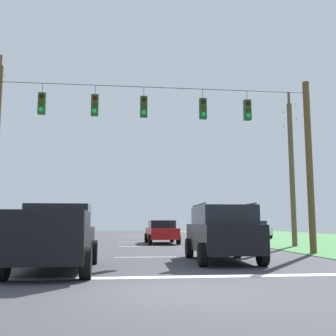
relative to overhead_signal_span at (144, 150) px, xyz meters
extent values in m
plane|color=#3D3D42|center=(0.09, -8.95, -4.56)|extent=(120.00, 120.00, 0.00)
cube|color=white|center=(0.09, -6.89, -4.55)|extent=(13.16, 0.45, 0.01)
cube|color=white|center=(0.09, -0.89, -4.55)|extent=(2.50, 0.15, 0.01)
cube|color=white|center=(0.09, 6.23, -4.55)|extent=(2.50, 0.15, 0.01)
cube|color=white|center=(0.09, 11.46, -4.55)|extent=(2.50, 0.15, 0.01)
cube|color=white|center=(0.09, 22.64, -4.55)|extent=(2.50, 0.15, 0.01)
cube|color=white|center=(0.09, 29.79, -4.55)|extent=(2.50, 0.15, 0.01)
cylinder|color=brown|center=(7.65, 0.00, -0.56)|extent=(0.30, 0.30, 8.00)
cylinder|color=black|center=(-0.04, 0.00, 2.91)|extent=(15.40, 0.02, 0.02)
cylinder|color=black|center=(-4.46, 0.00, 2.68)|extent=(0.02, 0.02, 0.45)
cube|color=#19471E|center=(-4.46, 0.00, 1.98)|extent=(0.32, 0.24, 0.95)
cylinder|color=#310503|center=(-4.46, -0.14, 2.28)|extent=(0.20, 0.04, 0.20)
cylinder|color=#352203|center=(-4.46, -0.14, 1.98)|extent=(0.20, 0.04, 0.20)
cylinder|color=green|center=(-4.46, -0.14, 1.68)|extent=(0.20, 0.04, 0.20)
cylinder|color=black|center=(-2.18, 0.00, 2.68)|extent=(0.02, 0.02, 0.45)
cube|color=#19471E|center=(-2.18, 0.00, 1.98)|extent=(0.32, 0.24, 0.95)
cylinder|color=#310503|center=(-2.18, -0.14, 2.28)|extent=(0.20, 0.04, 0.20)
cylinder|color=#352203|center=(-2.18, -0.14, 1.98)|extent=(0.20, 0.04, 0.20)
cylinder|color=green|center=(-2.18, -0.14, 1.68)|extent=(0.20, 0.04, 0.20)
cylinder|color=black|center=(-0.01, 0.00, 2.68)|extent=(0.02, 0.02, 0.45)
cube|color=#19471E|center=(-0.01, 0.00, 1.98)|extent=(0.32, 0.24, 0.95)
cylinder|color=#310503|center=(-0.01, -0.14, 2.28)|extent=(0.20, 0.04, 0.20)
cylinder|color=#352203|center=(-0.01, -0.14, 1.98)|extent=(0.20, 0.04, 0.20)
cylinder|color=green|center=(-0.01, -0.14, 1.68)|extent=(0.20, 0.04, 0.20)
cylinder|color=black|center=(2.69, 0.00, 2.68)|extent=(0.02, 0.02, 0.45)
cube|color=#19471E|center=(2.69, 0.00, 1.98)|extent=(0.32, 0.24, 0.95)
cylinder|color=#310503|center=(2.69, -0.14, 2.28)|extent=(0.20, 0.04, 0.20)
cylinder|color=#352203|center=(2.69, -0.14, 1.98)|extent=(0.20, 0.04, 0.20)
cylinder|color=green|center=(2.69, -0.14, 1.68)|extent=(0.20, 0.04, 0.20)
cylinder|color=black|center=(4.77, 0.00, 2.68)|extent=(0.02, 0.02, 0.45)
cube|color=#19471E|center=(4.77, 0.00, 1.98)|extent=(0.32, 0.24, 0.95)
cylinder|color=#310503|center=(4.77, -0.14, 2.28)|extent=(0.20, 0.04, 0.20)
cylinder|color=#352203|center=(4.77, -0.14, 1.98)|extent=(0.20, 0.04, 0.20)
cylinder|color=green|center=(4.77, -0.14, 1.68)|extent=(0.20, 0.04, 0.20)
cube|color=black|center=(-2.81, -5.26, -3.73)|extent=(2.13, 5.45, 0.85)
cube|color=black|center=(-2.83, -4.62, -2.96)|extent=(1.89, 1.94, 0.70)
cube|color=black|center=(-3.72, -6.64, -3.08)|extent=(0.16, 2.38, 0.45)
cube|color=black|center=(-1.84, -6.59, -3.08)|extent=(0.16, 2.38, 0.45)
cube|color=black|center=(-2.75, -7.91, -3.08)|extent=(1.96, 0.15, 0.45)
cylinder|color=black|center=(-3.86, -3.45, -4.16)|extent=(0.30, 0.81, 0.80)
cylinder|color=black|center=(-1.86, -3.41, -4.16)|extent=(0.30, 0.81, 0.80)
cylinder|color=black|center=(-3.77, -7.12, -4.16)|extent=(0.30, 0.81, 0.80)
cylinder|color=black|center=(-1.77, -7.08, -4.16)|extent=(0.30, 0.81, 0.80)
cube|color=black|center=(2.71, -3.02, -3.70)|extent=(2.10, 4.86, 0.95)
cube|color=black|center=(2.70, -3.17, -2.90)|extent=(1.90, 3.25, 0.65)
cylinder|color=black|center=(1.85, -3.14, -2.53)|extent=(0.13, 2.72, 0.05)
cylinder|color=black|center=(3.55, -3.19, -2.53)|extent=(0.13, 2.72, 0.05)
cylinder|color=black|center=(1.78, -1.36, -4.18)|extent=(0.28, 0.77, 0.76)
cylinder|color=black|center=(3.73, -1.42, -4.18)|extent=(0.28, 0.77, 0.76)
cylinder|color=black|center=(1.68, -4.62, -4.18)|extent=(0.28, 0.77, 0.76)
cylinder|color=black|center=(3.63, -4.68, -4.18)|extent=(0.28, 0.77, 0.76)
cube|color=silver|center=(10.61, 17.14, -3.89)|extent=(1.92, 4.35, 0.70)
cube|color=black|center=(10.61, 17.14, -3.29)|extent=(1.68, 2.14, 0.50)
cylinder|color=black|center=(9.67, 18.53, -4.24)|extent=(0.24, 0.65, 0.64)
cylinder|color=black|center=(11.47, 18.58, -4.24)|extent=(0.24, 0.65, 0.64)
cylinder|color=black|center=(9.75, 15.69, -4.24)|extent=(0.24, 0.65, 0.64)
cylinder|color=black|center=(11.55, 15.74, -4.24)|extent=(0.24, 0.65, 0.64)
cube|color=silver|center=(7.31, 9.82, -3.89)|extent=(2.11, 4.42, 0.70)
cube|color=black|center=(7.31, 9.82, -3.29)|extent=(1.77, 2.21, 0.50)
cylinder|color=black|center=(6.51, 11.30, -4.24)|extent=(0.27, 0.65, 0.64)
cylinder|color=black|center=(8.31, 11.17, -4.24)|extent=(0.27, 0.65, 0.64)
cylinder|color=black|center=(6.31, 8.47, -4.24)|extent=(0.27, 0.65, 0.64)
cylinder|color=black|center=(8.10, 8.34, -4.24)|extent=(0.27, 0.65, 0.64)
cube|color=maroon|center=(1.71, 9.41, -3.89)|extent=(1.91, 4.34, 0.70)
cube|color=black|center=(1.71, 9.41, -3.29)|extent=(1.67, 2.14, 0.50)
cylinder|color=black|center=(2.64, 8.01, -4.24)|extent=(0.24, 0.65, 0.64)
cylinder|color=black|center=(0.84, 7.96, -4.24)|extent=(0.24, 0.65, 0.64)
cylinder|color=black|center=(2.57, 10.85, -4.24)|extent=(0.24, 0.65, 0.64)
cylinder|color=black|center=(0.77, 10.80, -4.24)|extent=(0.24, 0.65, 0.64)
cylinder|color=brown|center=(9.07, 5.17, -0.29)|extent=(0.30, 0.30, 8.53)
cube|color=brown|center=(9.07, 5.17, 3.57)|extent=(0.12, 0.12, 2.27)
cylinder|color=#B2B7BC|center=(9.07, 6.08, 3.69)|extent=(0.08, 0.08, 0.12)
cylinder|color=#B2B7BC|center=(9.07, 4.27, 3.69)|extent=(0.08, 0.08, 0.12)
cube|color=brown|center=(9.07, 5.17, 2.67)|extent=(0.12, 0.12, 2.29)
cylinder|color=#B2B7BC|center=(9.07, 6.09, 2.79)|extent=(0.08, 0.08, 0.12)
cylinder|color=#B2B7BC|center=(9.07, 4.26, 2.79)|extent=(0.08, 0.08, 0.12)
cube|color=brown|center=(-7.96, 5.46, 5.34)|extent=(0.12, 0.12, 2.13)
cylinder|color=#B2B7BC|center=(-7.96, 6.31, 5.46)|extent=(0.08, 0.08, 0.12)
camera|label=1|loc=(-0.87, -17.43, -3.14)|focal=42.83mm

